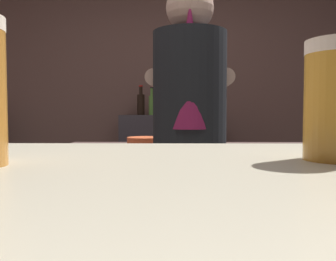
# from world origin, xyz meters

# --- Properties ---
(wall_back) EXTENTS (5.20, 0.10, 2.70)m
(wall_back) POSITION_xyz_m (0.00, 2.20, 1.35)
(wall_back) COLOR brown
(wall_back) RESTS_ON ground
(prep_counter) EXTENTS (2.10, 0.60, 0.90)m
(prep_counter) POSITION_xyz_m (0.35, 0.75, 0.45)
(prep_counter) COLOR #4D3834
(prep_counter) RESTS_ON ground
(back_shelf) EXTENTS (0.90, 0.36, 1.08)m
(back_shelf) POSITION_xyz_m (-0.06, 1.92, 0.54)
(back_shelf) COLOR #373339
(back_shelf) RESTS_ON ground
(bartender) EXTENTS (0.43, 0.52, 1.69)m
(bartender) POSITION_xyz_m (0.05, 0.29, 0.98)
(bartender) COLOR #2B2931
(bartender) RESTS_ON ground
(knife_block) EXTENTS (0.10, 0.08, 0.29)m
(knife_block) POSITION_xyz_m (0.83, 0.73, 1.01)
(knife_block) COLOR olive
(knife_block) RESTS_ON prep_counter
(mixing_bowl) EXTENTS (0.21, 0.21, 0.06)m
(mixing_bowl) POSITION_xyz_m (-0.19, 0.69, 0.93)
(mixing_bowl) COLOR #D55A31
(mixing_bowl) RESTS_ON prep_counter
(chefs_knife) EXTENTS (0.24, 0.08, 0.01)m
(chefs_knife) POSITION_xyz_m (0.33, 0.70, 0.91)
(chefs_knife) COLOR silver
(chefs_knife) RESTS_ON prep_counter
(bottle_vinegar) EXTENTS (0.05, 0.05, 0.25)m
(bottle_vinegar) POSITION_xyz_m (-0.23, 1.90, 1.18)
(bottle_vinegar) COLOR #518535
(bottle_vinegar) RESTS_ON back_shelf
(bottle_hot_sauce) EXTENTS (0.07, 0.07, 0.27)m
(bottle_hot_sauce) POSITION_xyz_m (-0.33, 1.93, 1.19)
(bottle_hot_sauce) COLOR black
(bottle_hot_sauce) RESTS_ON back_shelf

